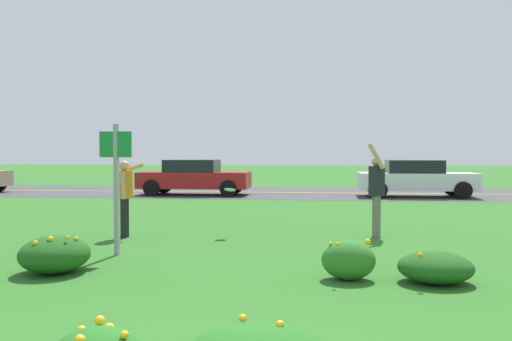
{
  "coord_description": "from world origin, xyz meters",
  "views": [
    {
      "loc": [
        0.9,
        -2.75,
        1.78
      ],
      "look_at": [
        -0.45,
        8.78,
        1.39
      ],
      "focal_mm": 39.19,
      "sensor_mm": 36.0,
      "label": 1
    }
  ],
  "objects_px": {
    "sign_post_near_path": "(116,175)",
    "car_red_center_left": "(194,177)",
    "person_catcher_dark_shirt": "(376,188)",
    "person_thrower_orange_shirt": "(125,191)",
    "frisbee_pale_blue": "(230,190)",
    "car_white_center_right": "(416,178)"
  },
  "relations": [
    {
      "from": "sign_post_near_path",
      "to": "car_red_center_left",
      "type": "xyz_separation_m",
      "value": [
        -1.71,
        13.28,
        -0.63
      ]
    },
    {
      "from": "person_catcher_dark_shirt",
      "to": "car_red_center_left",
      "type": "distance_m",
      "value": 12.4
    },
    {
      "from": "person_catcher_dark_shirt",
      "to": "car_red_center_left",
      "type": "xyz_separation_m",
      "value": [
        -6.34,
        10.66,
        -0.28
      ]
    },
    {
      "from": "sign_post_near_path",
      "to": "person_thrower_orange_shirt",
      "type": "relative_size",
      "value": 1.41
    },
    {
      "from": "frisbee_pale_blue",
      "to": "car_red_center_left",
      "type": "xyz_separation_m",
      "value": [
        -3.29,
        10.87,
        -0.24
      ]
    },
    {
      "from": "sign_post_near_path",
      "to": "person_catcher_dark_shirt",
      "type": "relative_size",
      "value": 1.15
    },
    {
      "from": "person_catcher_dark_shirt",
      "to": "car_white_center_right",
      "type": "distance_m",
      "value": 10.96
    },
    {
      "from": "person_catcher_dark_shirt",
      "to": "sign_post_near_path",
      "type": "bearing_deg",
      "value": -150.49
    },
    {
      "from": "sign_post_near_path",
      "to": "car_red_center_left",
      "type": "relative_size",
      "value": 0.5
    },
    {
      "from": "person_thrower_orange_shirt",
      "to": "sign_post_near_path",
      "type": "bearing_deg",
      "value": -73.98
    },
    {
      "from": "person_catcher_dark_shirt",
      "to": "car_red_center_left",
      "type": "height_order",
      "value": "person_catcher_dark_shirt"
    },
    {
      "from": "person_thrower_orange_shirt",
      "to": "frisbee_pale_blue",
      "type": "xyz_separation_m",
      "value": [
        2.14,
        0.44,
        0.02
      ]
    },
    {
      "from": "person_catcher_dark_shirt",
      "to": "frisbee_pale_blue",
      "type": "height_order",
      "value": "person_catcher_dark_shirt"
    },
    {
      "from": "person_thrower_orange_shirt",
      "to": "car_red_center_left",
      "type": "height_order",
      "value": "person_thrower_orange_shirt"
    },
    {
      "from": "person_catcher_dark_shirt",
      "to": "car_white_center_right",
      "type": "xyz_separation_m",
      "value": [
        2.55,
        10.66,
        -0.28
      ]
    },
    {
      "from": "sign_post_near_path",
      "to": "person_catcher_dark_shirt",
      "type": "xyz_separation_m",
      "value": [
        4.63,
        2.62,
        -0.36
      ]
    },
    {
      "from": "person_thrower_orange_shirt",
      "to": "person_catcher_dark_shirt",
      "type": "xyz_separation_m",
      "value": [
        5.19,
        0.66,
        0.06
      ]
    },
    {
      "from": "frisbee_pale_blue",
      "to": "car_white_center_right",
      "type": "xyz_separation_m",
      "value": [
        5.61,
        10.87,
        -0.24
      ]
    },
    {
      "from": "person_thrower_orange_shirt",
      "to": "car_white_center_right",
      "type": "xyz_separation_m",
      "value": [
        7.75,
        11.32,
        -0.21
      ]
    },
    {
      "from": "sign_post_near_path",
      "to": "frisbee_pale_blue",
      "type": "bearing_deg",
      "value": 56.74
    },
    {
      "from": "person_catcher_dark_shirt",
      "to": "car_white_center_right",
      "type": "relative_size",
      "value": 0.44
    },
    {
      "from": "sign_post_near_path",
      "to": "car_white_center_right",
      "type": "xyz_separation_m",
      "value": [
        7.18,
        13.28,
        -0.63
      ]
    }
  ]
}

